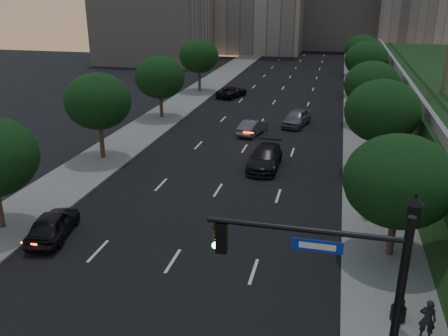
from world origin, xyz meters
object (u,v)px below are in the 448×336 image
(sedan_far_left, at_px, (232,92))
(pedestrian_c, at_px, (366,177))
(pedestrian_b, at_px, (369,203))
(traffic_signal_mast, at_px, (355,318))
(pedestrian_a, at_px, (427,319))
(sedan_near_left, at_px, (53,224))
(sedan_far_right, at_px, (297,118))
(sedan_mid_left, at_px, (253,127))
(street_lamp, at_px, (406,265))
(sedan_near_right, at_px, (265,158))

(sedan_far_left, distance_m, pedestrian_c, 30.52)
(sedan_far_left, distance_m, pedestrian_b, 34.37)
(traffic_signal_mast, xyz_separation_m, pedestrian_a, (2.93, 4.15, -2.69))
(sedan_near_left, xyz_separation_m, pedestrian_c, (16.43, 10.35, 0.25))
(sedan_far_right, bearing_deg, pedestrian_b, -60.81)
(sedan_far_right, height_order, pedestrian_c, pedestrian_c)
(sedan_mid_left, relative_size, sedan_far_left, 0.87)
(street_lamp, height_order, sedan_far_right, street_lamp)
(sedan_near_left, distance_m, sedan_mid_left, 22.64)
(sedan_far_left, height_order, sedan_far_right, sedan_far_right)
(pedestrian_a, distance_m, pedestrian_c, 14.39)
(sedan_near_right, xyz_separation_m, sedan_far_right, (1.19, 12.33, 0.03))
(sedan_far_left, bearing_deg, sedan_mid_left, 127.52)
(sedan_far_left, xyz_separation_m, sedan_near_right, (7.84, -23.83, 0.11))
(sedan_near_right, bearing_deg, sedan_far_left, 108.27)
(sedan_far_left, relative_size, pedestrian_b, 2.65)
(sedan_near_right, xyz_separation_m, pedestrian_b, (7.09, -7.13, 0.28))
(sedan_near_left, bearing_deg, sedan_mid_left, -119.03)
(street_lamp, xyz_separation_m, sedan_far_right, (-6.66, 28.53, -1.83))
(sedan_near_right, height_order, pedestrian_a, pedestrian_a)
(traffic_signal_mast, height_order, pedestrian_b, traffic_signal_mast)
(pedestrian_c, bearing_deg, sedan_mid_left, -35.96)
(street_lamp, distance_m, sedan_far_right, 29.36)
(sedan_near_left, relative_size, sedan_near_right, 0.82)
(traffic_signal_mast, height_order, sedan_near_left, traffic_signal_mast)
(street_lamp, relative_size, pedestrian_a, 3.37)
(traffic_signal_mast, height_order, pedestrian_c, traffic_signal_mast)
(sedan_far_left, relative_size, pedestrian_c, 2.84)
(traffic_signal_mast, relative_size, sedan_mid_left, 1.69)
(street_lamp, xyz_separation_m, sedan_mid_left, (-10.31, 24.63, -1.95))
(pedestrian_b, bearing_deg, sedan_near_left, 38.58)
(pedestrian_b, bearing_deg, sedan_far_right, -54.66)
(street_lamp, relative_size, sedan_mid_left, 1.36)
(sedan_near_left, relative_size, pedestrian_b, 2.42)
(sedan_mid_left, relative_size, pedestrian_a, 2.49)
(traffic_signal_mast, distance_m, sedan_mid_left, 30.94)
(street_lamp, relative_size, sedan_far_right, 1.19)
(sedan_near_right, height_order, pedestrian_c, pedestrian_c)
(sedan_mid_left, height_order, sedan_far_left, sedan_mid_left)
(sedan_mid_left, bearing_deg, street_lamp, 125.76)
(pedestrian_b, bearing_deg, sedan_near_right, -26.68)
(sedan_near_left, bearing_deg, sedan_far_right, -123.78)
(sedan_near_right, bearing_deg, pedestrian_c, -21.38)
(street_lamp, bearing_deg, pedestrian_a, -44.95)
(sedan_mid_left, height_order, pedestrian_b, pedestrian_b)
(sedan_near_right, distance_m, pedestrian_b, 10.06)
(sedan_near_left, height_order, pedestrian_b, pedestrian_b)
(street_lamp, relative_size, sedan_near_right, 1.05)
(sedan_far_left, bearing_deg, sedan_near_left, 105.93)
(traffic_signal_mast, height_order, street_lamp, traffic_signal_mast)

